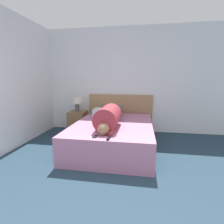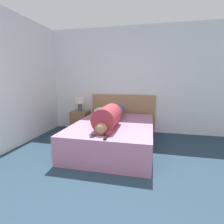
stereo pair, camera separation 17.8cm
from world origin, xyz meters
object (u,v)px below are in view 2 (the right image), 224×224
object	(u,v)px
bed	(114,135)
pillow_near_headboard	(107,112)
cell_phone	(93,136)
person_lying	(110,116)
nightstand	(81,122)
tv_remote	(106,138)
table_lamp	(80,102)

from	to	relation	value
bed	pillow_near_headboard	size ratio (longest dim) A/B	4.05
pillow_near_headboard	cell_phone	bearing A→B (deg)	-82.86
person_lying	cell_phone	size ratio (longest dim) A/B	13.11
nightstand	tv_remote	size ratio (longest dim) A/B	3.65
bed	cell_phone	bearing A→B (deg)	-99.00
person_lying	cell_phone	world-z (taller)	person_lying
person_lying	pillow_near_headboard	xyz separation A→B (m)	(-0.31, 0.92, -0.10)
person_lying	tv_remote	bearing A→B (deg)	-81.83
bed	nightstand	size ratio (longest dim) A/B	3.76
table_lamp	person_lying	distance (m)	1.36
tv_remote	bed	bearing A→B (deg)	94.96
nightstand	tv_remote	distance (m)	2.05
nightstand	cell_phone	bearing A→B (deg)	-61.36
pillow_near_headboard	tv_remote	size ratio (longest dim) A/B	3.39
person_lying	tv_remote	distance (m)	0.81
cell_phone	tv_remote	bearing A→B (deg)	-15.06
pillow_near_headboard	tv_remote	bearing A→B (deg)	-76.02
person_lying	pillow_near_headboard	world-z (taller)	person_lying
bed	cell_phone	distance (m)	0.91
bed	person_lying	xyz separation A→B (m)	(-0.03, -0.14, 0.41)
nightstand	table_lamp	distance (m)	0.50
table_lamp	cell_phone	xyz separation A→B (m)	(0.90, -1.64, -0.28)
pillow_near_headboard	cell_phone	distance (m)	1.66
nightstand	pillow_near_headboard	size ratio (longest dim) A/B	1.08
person_lying	pillow_near_headboard	size ratio (longest dim) A/B	3.35
bed	table_lamp	xyz separation A→B (m)	(-1.04, 0.78, 0.53)
table_lamp	tv_remote	size ratio (longest dim) A/B	2.25
person_lying	cell_phone	bearing A→B (deg)	-98.25
bed	cell_phone	size ratio (longest dim) A/B	15.84
table_lamp	person_lying	size ratio (longest dim) A/B	0.20
table_lamp	pillow_near_headboard	xyz separation A→B (m)	(0.69, -0.00, -0.22)
table_lamp	person_lying	bearing A→B (deg)	-42.46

